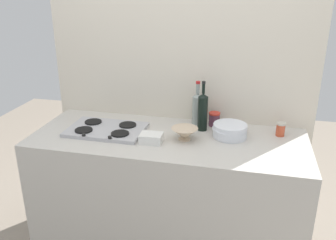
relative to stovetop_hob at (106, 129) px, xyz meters
The scene contains 10 objects.
counter_block 0.63m from the stovetop_hob, ahead, with size 1.80×0.70×0.90m, color beige.
backsplash_panel 0.64m from the stovetop_hob, 41.69° to the left, with size 1.90×0.06×2.37m, color beige.
stovetop_hob is the anchor object (origin of this frame).
plate_stack 0.83m from the stovetop_hob, ahead, with size 0.23×0.23×0.09m.
wine_bottle_leftmost 0.65m from the stovetop_hob, 26.04° to the left, with size 0.07×0.07×0.31m.
wine_bottle_mid_left 0.67m from the stovetop_hob, 15.66° to the left, with size 0.07×0.07×0.34m.
mixing_bowl 0.54m from the stovetop_hob, ahead, with size 0.17×0.17×0.08m.
butter_dish 0.36m from the stovetop_hob, 15.82° to the right, with size 0.14×0.11×0.06m, color white.
condiment_jar_front 1.16m from the stovetop_hob, ahead, with size 0.06×0.06×0.09m.
condiment_jar_rear 0.75m from the stovetop_hob, 21.22° to the left, with size 0.08×0.08×0.10m.
Camera 1 is at (0.49, -2.12, 1.87)m, focal length 38.79 mm.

